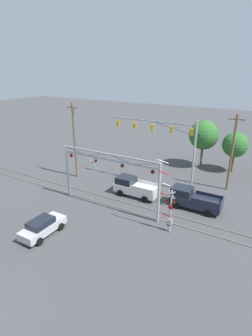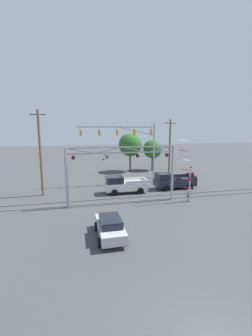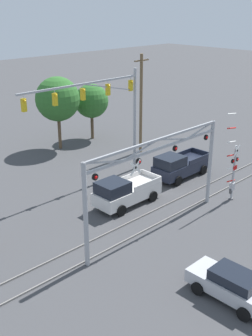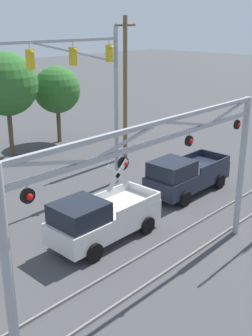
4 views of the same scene
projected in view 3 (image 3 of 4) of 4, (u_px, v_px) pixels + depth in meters
rail_track_near at (152, 227)px, 27.37m from camera, size 80.00×0.08×0.10m
rail_track_far at (136, 219)px, 28.32m from camera, size 80.00×0.08×0.10m
crossing_gantry at (157, 169)px, 25.66m from camera, size 11.62×0.29×6.12m
crossing_signal_mast at (233, 171)px, 30.37m from camera, size 1.96×0.35×6.81m
traffic_signal_span at (109, 105)px, 32.72m from camera, size 11.00×0.39×8.73m
pickup_truck_lead at (124, 192)px, 30.01m from camera, size 5.19×2.28×2.15m
pickup_truck_following at (179, 166)px, 34.79m from camera, size 5.43×2.28×2.15m
sedan_waiting at (232, 285)px, 20.54m from camera, size 2.03×4.35×1.58m
utility_pole_right at (141, 103)px, 39.41m from camera, size 1.80×0.28×9.33m
background_tree_beyond_span at (58, 99)px, 40.30m from camera, size 4.28×4.28×7.13m
background_tree_far_left_verge at (91, 101)px, 43.71m from camera, size 3.54×3.54×5.84m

